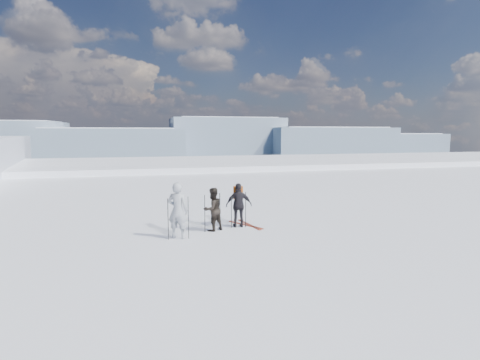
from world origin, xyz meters
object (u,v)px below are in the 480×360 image
object	(u,v)px
skier_pack	(239,205)
skier_grey	(178,210)
skier_dark	(213,209)
skis_loose	(247,225)

from	to	relation	value
skier_pack	skier_grey	bearing A→B (deg)	30.29
skier_dark	skis_loose	size ratio (longest dim) A/B	0.90
skier_dark	skier_pack	distance (m)	1.05
skier_dark	skier_grey	bearing A→B (deg)	0.09
skier_grey	skis_loose	world-z (taller)	skier_grey
skier_grey	skier_pack	distance (m)	2.46
skier_pack	skis_loose	distance (m)	0.88
skier_dark	skis_loose	xyz separation A→B (m)	(1.38, 0.45, -0.74)
skier_grey	skier_dark	bearing A→B (deg)	-125.30
skier_pack	skis_loose	bearing A→B (deg)	-148.20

